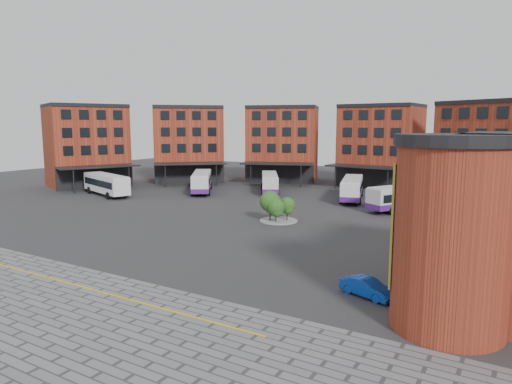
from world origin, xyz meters
The scene contains 11 objects.
ground centered at (0.00, 0.00, 0.00)m, with size 160.00×160.00×0.00m, color #28282B.
yellow_line centered at (2.00, -14.00, 0.03)m, with size 26.00×0.15×0.02m, color gold.
main_building centered at (-4.77, 38.25, 7.23)m, with size 94.14×42.48×14.60m.
tree_island centered at (1.90, 11.55, 1.85)m, with size 4.40×4.40×3.55m.
bus_a centered at (-30.27, 15.18, 1.97)m, with size 12.00×6.34×3.33m.
bus_b centered at (-19.45, 25.56, 1.80)m, with size 8.85×11.25×3.31m.
bus_c centered at (-9.89, 31.33, 1.65)m, with size 7.63×10.62×3.05m.
bus_d centered at (4.37, 30.59, 1.78)m, with size 5.74×11.92×3.28m.
bus_e centered at (13.11, 26.29, 1.78)m, with size 8.13×11.48×3.29m.
bus_f centered at (24.63, 25.58, 1.52)m, with size 6.38×9.97×2.80m.
blue_car centered at (17.87, -5.63, 0.61)m, with size 1.30×3.71×1.22m, color #0D3EB5.
Camera 1 is at (26.12, -33.70, 11.12)m, focal length 32.00 mm.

